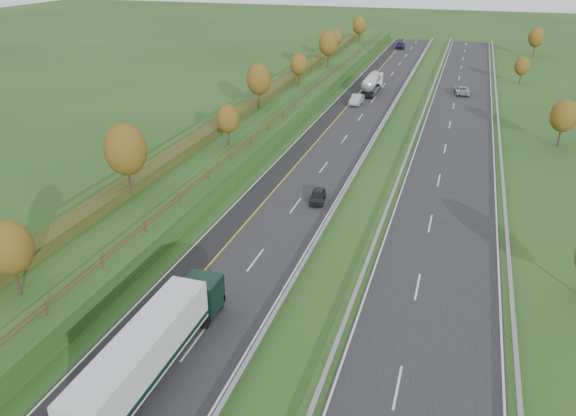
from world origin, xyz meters
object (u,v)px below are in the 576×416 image
Objects in this scene: box_lorry at (152,347)px; road_tanker at (372,83)px; car_small_far at (400,45)px; car_oncoming at (462,90)px; car_silver_mid at (357,99)px; car_dark_near at (318,196)px.

box_lorry reaches higher than road_tanker.
box_lorry is at bearing -94.05° from car_small_far.
car_oncoming is (17.82, -49.54, -0.04)m from car_small_far.
car_small_far is at bearing 91.62° from road_tanker.
box_lorry is 86.59m from car_oncoming.
road_tanker is 9.69m from car_silver_mid.
box_lorry reaches higher than car_silver_mid.
car_small_far is 52.65m from car_oncoming.
car_dark_near is 42.58m from car_silver_mid.
car_dark_near is 105.32m from car_small_far.
road_tanker is at bearing 90.32° from box_lorry.
road_tanker is 2.26× the size of car_silver_mid.
box_lorry is 3.29× the size of car_silver_mid.
car_dark_near is 0.67× the size of car_small_far.
car_small_far reaches higher than car_dark_near.
car_silver_mid is at bearing -95.76° from road_tanker.
road_tanker is 2.00× the size of car_small_far.
box_lorry is 71.84m from car_silver_mid.
car_silver_mid is 0.88× the size of car_small_far.
car_oncoming is (16.32, 3.71, -1.05)m from road_tanker.
road_tanker is 16.77m from car_oncoming.
car_small_far is (-4.82, 105.21, 0.18)m from car_dark_near.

